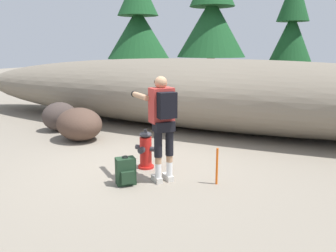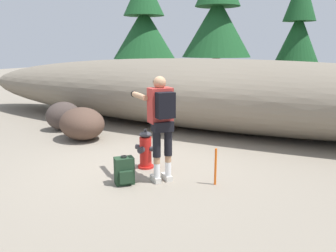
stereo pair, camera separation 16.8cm
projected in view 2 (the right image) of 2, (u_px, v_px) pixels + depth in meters
name	position (u px, v px, depth m)	size (l,w,h in m)	color
ground_plane	(143.00, 167.00, 6.53)	(56.00, 56.00, 0.04)	gray
dirt_embankment	(212.00, 94.00, 9.41)	(16.60, 3.20, 1.86)	#756B5B
fire_hydrant	(145.00, 150.00, 6.37)	(0.40, 0.34, 0.72)	red
utility_worker	(160.00, 116.00, 5.58)	(1.00, 0.91, 1.71)	beige
spare_backpack	(124.00, 171.00, 5.62)	(0.36, 0.36, 0.47)	#1E3823
boulder_large	(82.00, 124.00, 8.31)	(1.19, 1.01, 0.77)	#4F392E
boulder_mid	(64.00, 116.00, 9.28)	(0.90, 0.78, 0.75)	#423732
pine_tree_far_left	(144.00, 23.00, 15.16)	(2.71, 2.71, 5.29)	#47331E
pine_tree_left	(217.00, 16.00, 12.72)	(2.53, 2.53, 5.38)	#47331E
pine_tree_center	(298.00, 30.00, 13.17)	(1.85, 1.85, 4.91)	#47331E
survey_stake	(216.00, 167.00, 5.57)	(0.04, 0.04, 0.60)	#E55914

